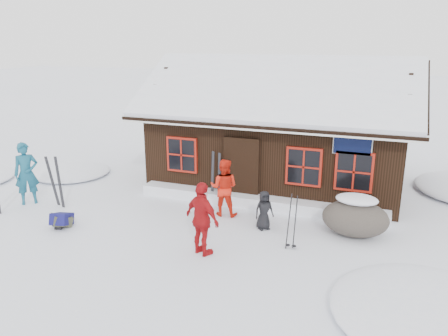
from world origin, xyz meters
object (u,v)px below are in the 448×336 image
Objects in this scene: backpack_olive at (62,223)px; skier_crouched at (264,210)px; backpack_blue at (62,222)px; skier_teal at (26,173)px; boulder at (355,217)px; skier_orange_left at (224,187)px; ski_poles at (292,223)px; skier_orange_right at (202,219)px.

skier_crouched is at bearing 50.53° from backpack_olive.
skier_teal is at bearing 138.39° from backpack_blue.
skier_orange_left is at bearing 178.54° from boulder.
backpack_olive is (-0.01, -0.02, -0.02)m from backpack_blue.
backpack_blue is (2.18, -1.11, -0.80)m from skier_teal.
ski_poles is 6.17m from backpack_olive.
skier_orange_right reaches higher than backpack_olive.
skier_teal is at bearing 178.67° from ski_poles.
boulder is at bearing 44.34° from ski_poles.
skier_teal is 1.08× the size of skier_orange_right.
skier_teal is 9.70m from boulder.
skier_orange_right is 3.10× the size of backpack_blue.
skier_crouched is 0.63× the size of boulder.
boulder is 2.94× the size of backpack_blue.
skier_orange_left reaches higher than ski_poles.
skier_teal is 8.25m from ski_poles.
skier_orange_right is 4.24m from backpack_blue.
skier_orange_left is 4.53m from backpack_olive.
skier_teal reaches higher than ski_poles.
boulder is (9.62, 1.15, -0.46)m from skier_teal.
backpack_olive is at bearing -120.07° from backpack_blue.
boulder is 1.93m from ski_poles.
ski_poles is at bearing 39.74° from backpack_olive.
skier_orange_right reaches higher than boulder.
skier_crouched is 5.46m from backpack_blue.
ski_poles is at bearing -83.82° from skier_crouched.
backpack_blue is (-3.79, -2.36, -0.68)m from skier_orange_left.
skier_crouched is at bearing -168.90° from boulder.
boulder is at bearing -29.06° from skier_crouched.
boulder is at bearing -119.57° from skier_orange_right.
skier_orange_right is 1.24× the size of ski_poles.
skier_orange_right reaches higher than skier_orange_left.
ski_poles is (1.89, 1.01, -0.21)m from skier_orange_right.
skier_orange_left reaches higher than boulder.
skier_orange_left is at bearing 17.36° from backpack_blue.
skier_teal is 2.59m from backpack_olive.
skier_teal is 6.10m from skier_orange_left.
boulder is 7.78m from backpack_blue.
skier_orange_right is at bearing -144.21° from boulder.
boulder is at bearing 171.97° from skier_orange_left.
ski_poles reaches higher than backpack_blue.
skier_crouched is 1.85× the size of backpack_blue.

